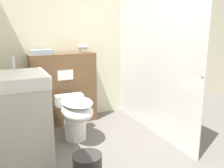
# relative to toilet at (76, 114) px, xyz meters

# --- Properties ---
(wall_back) EXTENTS (8.00, 0.06, 2.50)m
(wall_back) POSITION_rel_toilet_xyz_m (0.55, 0.84, 0.90)
(wall_back) COLOR beige
(wall_back) RESTS_ON ground_plane
(partition_panel) EXTENTS (0.93, 0.26, 1.03)m
(partition_panel) POSITION_rel_toilet_xyz_m (0.02, 0.64, 0.17)
(partition_panel) COLOR brown
(partition_panel) RESTS_ON ground_plane
(shower_glass) EXTENTS (0.04, 1.86, 1.95)m
(shower_glass) POSITION_rel_toilet_xyz_m (1.03, -0.12, 0.62)
(shower_glass) COLOR silver
(shower_glass) RESTS_ON ground_plane
(toilet) EXTENTS (0.37, 0.69, 0.54)m
(toilet) POSITION_rel_toilet_xyz_m (0.00, 0.00, 0.00)
(toilet) COLOR white
(toilet) RESTS_ON ground_plane
(sink_vanity) EXTENTS (0.54, 0.55, 1.13)m
(sink_vanity) POSITION_rel_toilet_xyz_m (-0.68, -0.44, 0.15)
(sink_vanity) COLOR beige
(sink_vanity) RESTS_ON ground_plane
(hair_drier) EXTENTS (0.17, 0.07, 0.12)m
(hair_drier) POSITION_rel_toilet_xyz_m (0.32, 0.62, 0.76)
(hair_drier) COLOR #B7B7BC
(hair_drier) RESTS_ON partition_panel
(folded_towel) EXTENTS (0.29, 0.15, 0.07)m
(folded_towel) POSITION_rel_toilet_xyz_m (-0.26, 0.63, 0.72)
(folded_towel) COLOR #8C9EAD
(folded_towel) RESTS_ON partition_panel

